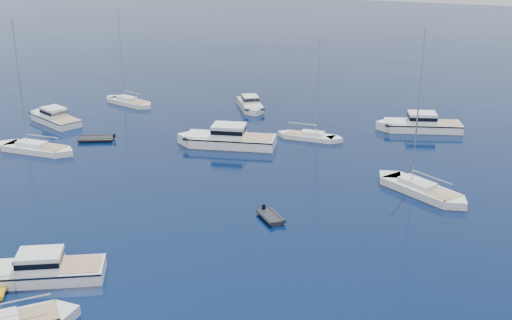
{
  "coord_description": "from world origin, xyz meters",
  "views": [
    {
      "loc": [
        20.31,
        -26.48,
        22.3
      ],
      "look_at": [
        -2.89,
        25.39,
        2.2
      ],
      "focal_mm": 45.21,
      "sensor_mm": 36.0,
      "label": 1
    }
  ],
  "objects": [
    {
      "name": "sailboat_mid_r",
      "position": [
        11.85,
        28.98,
        0.0
      ],
      "size": [
        10.52,
        7.64,
        15.52
      ],
      "primitive_type": null,
      "rotation": [
        0.0,
        0.0,
        1.05
      ],
      "color": "silver",
      "rests_on": "ground"
    },
    {
      "name": "sailboat_far_l",
      "position": [
        -30.86,
        44.99,
        0.0
      ],
      "size": [
        9.43,
        4.64,
        13.42
      ],
      "primitive_type": null,
      "rotation": [
        0.0,
        0.0,
        1.31
      ],
      "color": "silver",
      "rests_on": "ground"
    },
    {
      "name": "sailboat_centre",
      "position": [
        -2.75,
        40.18,
        0.0
      ],
      "size": [
        8.16,
        2.58,
        11.83
      ],
      "primitive_type": null,
      "rotation": [
        0.0,
        0.0,
        4.77
      ],
      "color": "white",
      "rests_on": "ground"
    },
    {
      "name": "motor_cruiser_distant",
      "position": [
        8.03,
        48.75,
        0.0
      ],
      "size": [
        11.24,
        6.62,
        2.82
      ],
      "primitive_type": null,
      "rotation": [
        0.0,
        0.0,
        1.9
      ],
      "color": "white",
      "rests_on": "ground"
    },
    {
      "name": "tender_grey_near",
      "position": [
        1.7,
        18.14,
        0.0
      ],
      "size": [
        3.35,
        3.3,
        0.95
      ],
      "primitive_type": null,
      "rotation": [
        0.0,
        0.0,
        3.96
      ],
      "color": "black",
      "rests_on": "ground"
    },
    {
      "name": "motor_cruiser_horizon",
      "position": [
        -14.56,
        49.69,
        0.0
      ],
      "size": [
        7.0,
        8.43,
        2.23
      ],
      "primitive_type": null,
      "rotation": [
        0.0,
        0.0,
        3.75
      ],
      "color": "white",
      "rests_on": "ground"
    },
    {
      "name": "tender_grey_far",
      "position": [
        -24.72,
        29.75,
        0.0
      ],
      "size": [
        4.68,
        3.9,
        0.95
      ],
      "primitive_type": null,
      "rotation": [
        0.0,
        0.0,
        2.06
      ],
      "color": "black",
      "rests_on": "ground"
    },
    {
      "name": "motor_cruiser_far_l",
      "position": [
        -34.06,
        33.56,
        0.0
      ],
      "size": [
        9.99,
        6.16,
        2.51
      ],
      "primitive_type": null,
      "rotation": [
        0.0,
        0.0,
        1.21
      ],
      "color": "white",
      "rests_on": "ground"
    },
    {
      "name": "motor_cruiser_left",
      "position": [
        -9.01,
        2.83,
        0.0
      ],
      "size": [
        9.89,
        7.52,
        2.55
      ],
      "primitive_type": null,
      "rotation": [
        0.0,
        0.0,
        2.11
      ],
      "color": "silver",
      "rests_on": "ground"
    },
    {
      "name": "motor_cruiser_centre",
      "position": [
        -10.33,
        34.17,
        0.0
      ],
      "size": [
        12.35,
        6.46,
        3.1
      ],
      "primitive_type": null,
      "rotation": [
        0.0,
        0.0,
        1.82
      ],
      "color": "white",
      "rests_on": "ground"
    },
    {
      "name": "sailboat_mid_l",
      "position": [
        -28.29,
        23.88,
        0.0
      ],
      "size": [
        10.17,
        3.27,
        14.73
      ],
      "primitive_type": null,
      "rotation": [
        0.0,
        0.0,
        1.64
      ],
      "color": "white",
      "rests_on": "ground"
    }
  ]
}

